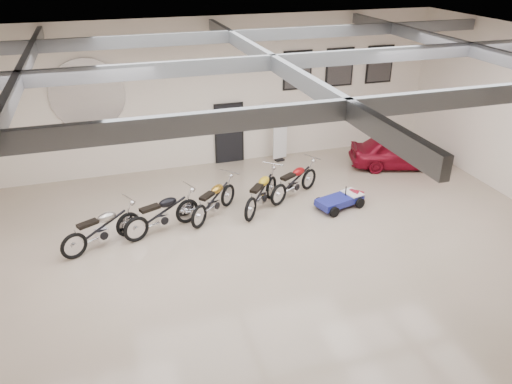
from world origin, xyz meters
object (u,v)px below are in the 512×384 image
object	(u,v)px
motorcycle_silver	(101,228)
motorcycle_yellow	(261,191)
go_kart	(344,197)
vintage_car	(399,152)
motorcycle_black	(162,213)
motorcycle_gold	(214,199)
motorcycle_red	(294,181)
banner_stand	(280,134)

from	to	relation	value
motorcycle_silver	motorcycle_yellow	bearing A→B (deg)	-17.17
motorcycle_yellow	go_kart	bearing A→B (deg)	-62.74
motorcycle_silver	vintage_car	size ratio (longest dim) A/B	0.65
motorcycle_black	go_kart	size ratio (longest dim) A/B	1.25
motorcycle_black	go_kart	distance (m)	5.32
vintage_car	motorcycle_silver	bearing A→B (deg)	120.12
motorcycle_gold	motorcycle_yellow	distance (m)	1.42
motorcycle_red	go_kart	bearing A→B (deg)	-71.42
motorcycle_yellow	motorcycle_red	bearing A→B (deg)	-28.97
banner_stand	motorcycle_yellow	world-z (taller)	banner_stand
banner_stand	motorcycle_black	distance (m)	6.02
motorcycle_silver	motorcycle_gold	xyz separation A→B (m)	(3.10, 0.72, -0.01)
motorcycle_red	motorcycle_yellow	bearing A→B (deg)	169.66
motorcycle_yellow	go_kart	world-z (taller)	motorcycle_yellow
banner_stand	motorcycle_gold	xyz separation A→B (m)	(-3.19, -3.31, -0.45)
motorcycle_silver	motorcycle_gold	world-z (taller)	motorcycle_silver
banner_stand	vintage_car	distance (m)	4.17
vintage_car	motorcycle_black	bearing A→B (deg)	120.50
banner_stand	vintage_car	xyz separation A→B (m)	(3.76, -1.77, -0.43)
motorcycle_gold	motorcycle_yellow	bearing A→B (deg)	-42.23
motorcycle_silver	motorcycle_red	xyz separation A→B (m)	(5.73, 1.18, -0.01)
banner_stand	go_kart	xyz separation A→B (m)	(0.61, -3.87, -0.67)
motorcycle_black	vintage_car	distance (m)	8.68
banner_stand	go_kart	world-z (taller)	banner_stand
motorcycle_black	motorcycle_red	xyz separation A→B (m)	(4.14, 0.88, -0.03)
motorcycle_gold	go_kart	xyz separation A→B (m)	(3.79, -0.57, -0.23)
motorcycle_gold	vintage_car	bearing A→B (deg)	-30.64
motorcycle_silver	go_kart	xyz separation A→B (m)	(6.89, 0.16, -0.24)
motorcycle_yellow	motorcycle_silver	bearing A→B (deg)	140.52
motorcycle_black	vintage_car	size ratio (longest dim) A/B	0.66
banner_stand	motorcycle_silver	distance (m)	7.48
banner_stand	motorcycle_silver	world-z (taller)	banner_stand
motorcycle_gold	vintage_car	distance (m)	7.11
banner_stand	motorcycle_gold	world-z (taller)	banner_stand
motorcycle_red	go_kart	xyz separation A→B (m)	(1.17, -1.02, -0.23)
motorcycle_black	motorcycle_red	bearing A→B (deg)	-9.64
motorcycle_silver	vintage_car	world-z (taller)	vintage_car
banner_stand	go_kart	size ratio (longest dim) A/B	1.12
motorcycle_yellow	motorcycle_red	size ratio (longest dim) A/B	1.03
motorcycle_black	vintage_car	xyz separation A→B (m)	(8.46, 1.96, -0.01)
motorcycle_yellow	vintage_car	bearing A→B (deg)	-33.49
motorcycle_black	motorcycle_gold	bearing A→B (deg)	-6.01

